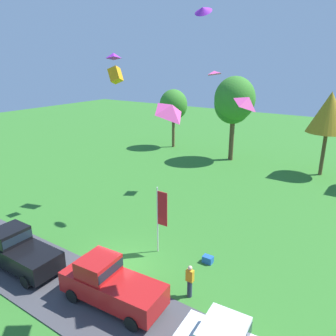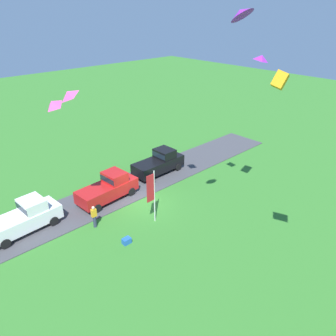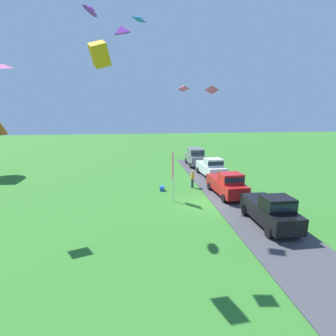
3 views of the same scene
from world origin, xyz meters
TOP-DOWN VIEW (x-y plane):
  - ground_plane at (0.00, 0.00)m, footprint 120.00×120.00m
  - pavement_strip at (0.00, -2.69)m, footprint 36.00×4.40m
  - car_pickup_far_end at (-4.58, -3.01)m, footprint 5.02×2.09m
  - car_pickup_by_flagpole at (1.49, -2.27)m, footprint 5.12×2.32m
  - car_pickup_near_entrance at (8.01, -2.73)m, footprint 5.11×2.31m
  - car_suv_mid_row at (13.98, -2.30)m, footprint 4.60×2.05m
  - person_watching_sky at (4.37, 0.17)m, footprint 0.36×0.24m
  - flag_banner at (1.04, 2.52)m, footprint 0.71×0.08m
  - cooler_box at (3.82, 3.16)m, footprint 0.56×0.40m
  - kite_box_trailing_tail at (-6.05, 6.99)m, footprint 1.23×1.07m
  - kite_diamond_mid_center at (-5.24, 6.00)m, footprint 1.11×1.11m
  - kite_diamond_over_trees at (-1.32, 13.39)m, footprint 1.30×1.34m
  - kite_diamond_topmost at (6.38, 0.81)m, footprint 0.86×0.90m
  - kite_diamond_near_flag at (4.37, -1.42)m, footprint 1.22×1.15m
  - kite_diamond_high_left at (4.79, 4.83)m, footprint 0.86×1.09m
  - kite_delta_low_drifter at (0.34, 8.14)m, footprint 1.23×1.21m

SIDE VIEW (x-z plane):
  - ground_plane at x=0.00m, z-range 0.00..0.00m
  - pavement_strip at x=0.00m, z-range 0.00..0.06m
  - cooler_box at x=3.82m, z-range 0.00..0.40m
  - person_watching_sky at x=4.37m, z-range 0.02..1.73m
  - car_pickup_far_end at x=-4.58m, z-range 0.04..2.18m
  - car_pickup_by_flagpole at x=1.49m, z-range 0.04..2.18m
  - car_pickup_near_entrance at x=8.01m, z-range 0.04..2.18m
  - car_suv_mid_row at x=13.98m, z-range 0.16..2.44m
  - flag_banner at x=1.04m, z-range 0.55..4.66m
  - kite_diamond_near_flag at x=4.37m, z-range 8.77..9.57m
  - kite_diamond_topmost at x=6.38m, z-range 9.06..9.71m
  - kite_box_trailing_tail at x=-6.05m, z-range 9.19..10.55m
  - kite_diamond_over_trees at x=-1.32m, z-range 9.72..10.18m
  - kite_diamond_mid_center at x=-5.24m, z-range 10.92..11.44m
  - kite_delta_low_drifter at x=0.34m, z-range 13.40..14.26m
  - kite_diamond_high_left at x=4.79m, z-range 14.48..15.05m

